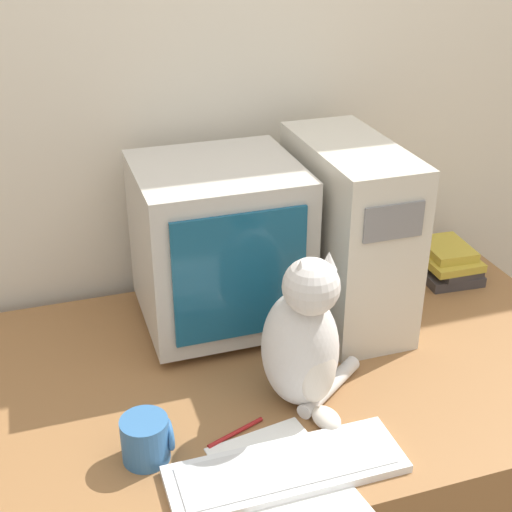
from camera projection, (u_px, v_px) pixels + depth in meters
wall_back at (224, 92)px, 1.87m from camera, size 7.00×0.05×2.50m
desk at (285, 479)px, 1.84m from camera, size 1.51×0.90×0.73m
crt_monitor at (219, 245)px, 1.75m from camera, size 0.39×0.37×0.42m
computer_tower at (347, 232)px, 1.78m from camera, size 0.20×0.45×0.46m
keyboard at (286, 469)px, 1.36m from camera, size 0.46×0.15×0.02m
cat at (304, 342)px, 1.48m from camera, size 0.27×0.24×0.37m
book_stack at (445, 261)px, 2.05m from camera, size 0.17×0.21×0.09m
pen at (236, 433)px, 1.46m from camera, size 0.13×0.06×0.01m
paper_sheet at (286, 480)px, 1.35m from camera, size 0.25×0.33×0.00m
mug at (147, 439)px, 1.38m from camera, size 0.10×0.09×0.09m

